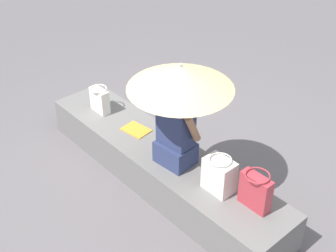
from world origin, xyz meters
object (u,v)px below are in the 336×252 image
parasol (180,77)px  magazine (136,130)px  person_seated (176,128)px  shoulder_bag_spare (255,191)px  tote_bag_canvas (219,175)px  handbag_black (100,100)px

parasol → magazine: (0.69, -0.03, -0.92)m
person_seated → magazine: bearing=-3.9°
parasol → shoulder_bag_spare: parasol is taller
parasol → magazine: size_ratio=3.78×
parasol → tote_bag_canvas: parasol is taller
parasol → shoulder_bag_spare: (-0.85, -0.07, -0.75)m
magazine → person_seated: bearing=168.1°
person_seated → parasol: bearing=-157.1°
person_seated → shoulder_bag_spare: 0.92m
parasol → tote_bag_canvas: size_ratio=3.09×
handbag_black → tote_bag_canvas: 1.76m
person_seated → handbag_black: (1.21, 0.02, -0.24)m
parasol → magazine: bearing=-2.5°
tote_bag_canvas → shoulder_bag_spare: (-0.34, -0.07, 0.01)m
tote_bag_canvas → shoulder_bag_spare: bearing=-167.9°
parasol → shoulder_bag_spare: 1.14m
handbag_black → shoulder_bag_spare: (-2.10, -0.11, 0.03)m
parasol → magazine: parasol is taller
person_seated → tote_bag_canvas: 0.59m
magazine → parasol: bearing=169.5°
person_seated → shoulder_bag_spare: size_ratio=2.60×
shoulder_bag_spare → magazine: size_ratio=1.24×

